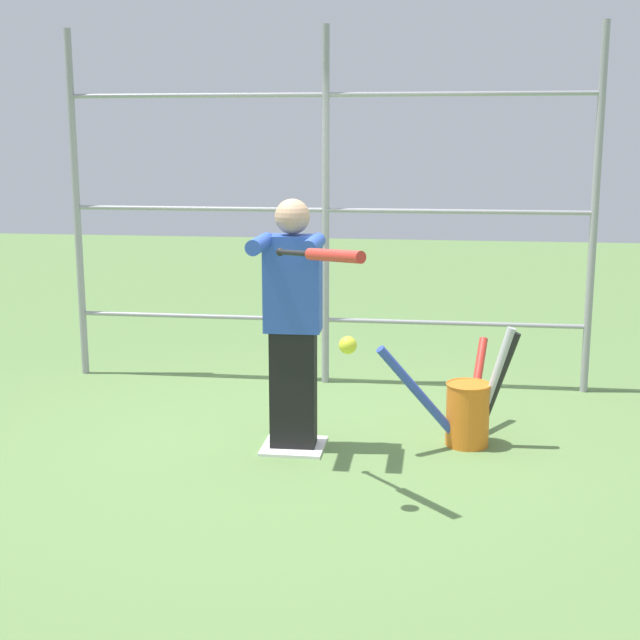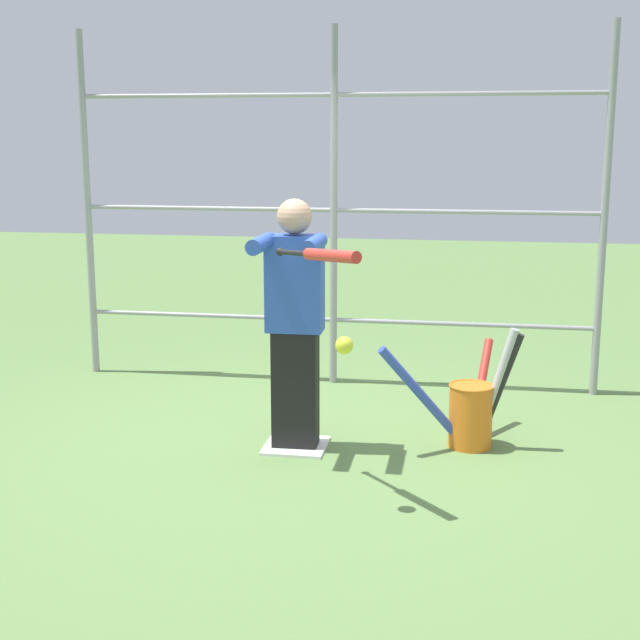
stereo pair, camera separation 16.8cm
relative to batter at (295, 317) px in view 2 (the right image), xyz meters
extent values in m
plane|color=#608447|center=(0.00, -0.02, -0.88)|extent=(24.00, 24.00, 0.00)
cube|color=white|center=(0.00, -0.02, -0.87)|extent=(0.40, 0.40, 0.02)
cylinder|color=#939399|center=(-2.08, -1.62, 0.54)|extent=(0.06, 0.06, 2.84)
cylinder|color=#939399|center=(0.00, -1.62, 0.54)|extent=(0.06, 0.06, 2.84)
cylinder|color=#939399|center=(2.08, -1.62, 0.54)|extent=(0.06, 0.06, 2.84)
cylinder|color=#939399|center=(0.00, -1.62, -0.35)|extent=(4.16, 0.04, 0.04)
cylinder|color=#939399|center=(0.00, -1.62, 0.54)|extent=(4.16, 0.04, 0.04)
cylinder|color=#939399|center=(0.00, -1.62, 1.44)|extent=(4.16, 0.04, 0.04)
cube|color=black|center=(0.00, -0.02, -0.49)|extent=(0.29, 0.19, 0.78)
cube|color=#2D51B7|center=(0.00, -0.02, 0.21)|extent=(0.36, 0.21, 0.61)
sphere|color=tan|center=(0.00, -0.02, 0.63)|extent=(0.22, 0.22, 0.22)
cylinder|color=#2D51B7|center=(-0.16, 0.20, 0.49)|extent=(0.10, 0.43, 0.10)
cylinder|color=#2D51B7|center=(0.16, 0.20, 0.49)|extent=(0.10, 0.43, 0.10)
sphere|color=black|center=(0.00, 0.42, 0.47)|extent=(0.05, 0.05, 0.05)
cylinder|color=black|center=(-0.10, 0.54, 0.48)|extent=(0.23, 0.26, 0.05)
cylinder|color=red|center=(-0.37, 0.83, 0.51)|extent=(0.37, 0.40, 0.10)
sphere|color=yellow|center=(-0.45, 0.90, 0.04)|extent=(0.10, 0.10, 0.10)
cylinder|color=orange|center=(-1.12, -0.22, -0.67)|extent=(0.28, 0.28, 0.42)
torus|color=orange|center=(-1.12, -0.22, -0.46)|extent=(0.29, 0.29, 0.01)
cylinder|color=#B2B2B7|center=(-1.28, -0.21, -0.46)|extent=(0.27, 0.08, 0.78)
cylinder|color=black|center=(-1.30, -0.22, -0.47)|extent=(0.29, 0.07, 0.75)
cylinder|color=red|center=(-1.19, -0.52, -0.56)|extent=(0.17, 0.53, 0.60)
cylinder|color=#334CB2|center=(-0.82, -0.08, -0.51)|extent=(0.58, 0.32, 0.70)
camera|label=1|loc=(-0.92, 5.45, 1.13)|focal=50.00mm
camera|label=2|loc=(-1.08, 5.42, 1.13)|focal=50.00mm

